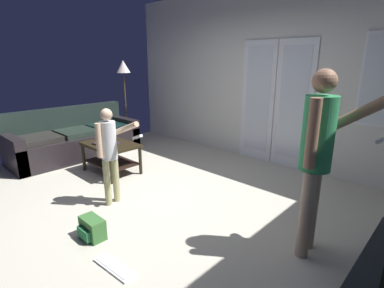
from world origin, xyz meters
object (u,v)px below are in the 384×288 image
at_px(floor_lamp, 124,73).
at_px(loose_keyboard, 114,267).
at_px(coffee_table, 111,151).
at_px(person_child, 110,148).
at_px(laptop_closed, 106,143).
at_px(cup_near_edge, 102,136).
at_px(leather_couch, 75,140).
at_px(backpack, 92,228).
at_px(person_adult, 318,149).

xyz_separation_m(floor_lamp, loose_keyboard, (3.43, -2.52, -1.43)).
bearing_deg(coffee_table, person_child, -31.06).
bearing_deg(laptop_closed, cup_near_edge, 145.18).
xyz_separation_m(leather_couch, laptop_closed, (1.18, -0.05, 0.18)).
height_order(person_child, loose_keyboard, person_child).
distance_m(leather_couch, backpack, 2.84).
bearing_deg(floor_lamp, person_adult, -14.59).
xyz_separation_m(coffee_table, person_child, (0.92, -0.56, 0.37)).
bearing_deg(laptop_closed, loose_keyboard, -44.94).
xyz_separation_m(leather_couch, cup_near_edge, (0.87, 0.06, 0.23)).
height_order(leather_couch, loose_keyboard, leather_couch).
bearing_deg(leather_couch, loose_keyboard, -20.86).
xyz_separation_m(person_child, cup_near_edge, (-1.24, 0.61, -0.18)).
height_order(person_adult, loose_keyboard, person_adult).
distance_m(person_child, floor_lamp, 3.13).
bearing_deg(coffee_table, laptop_closed, -101.27).
bearing_deg(backpack, cup_near_edge, 146.11).
relative_size(leather_couch, backpack, 7.83).
xyz_separation_m(person_adult, backpack, (-1.63, -1.24, -0.88)).
height_order(leather_couch, floor_lamp, floor_lamp).
xyz_separation_m(person_child, laptop_closed, (-0.94, 0.50, -0.23)).
bearing_deg(leather_couch, cup_near_edge, 4.04).
xyz_separation_m(leather_couch, coffee_table, (1.19, 0.01, 0.04)).
height_order(coffee_table, laptop_closed, laptop_closed).
bearing_deg(coffee_table, cup_near_edge, 170.31).
height_order(loose_keyboard, laptop_closed, laptop_closed).
xyz_separation_m(leather_couch, loose_keyboard, (3.15, -1.20, -0.29)).
distance_m(coffee_table, loose_keyboard, 2.33).
xyz_separation_m(coffee_table, floor_lamp, (-1.47, 1.31, 1.10)).
height_order(person_adult, person_child, person_adult).
relative_size(person_adult, backpack, 5.81).
bearing_deg(coffee_table, leather_couch, -179.66).
distance_m(leather_couch, person_adult, 4.30).
height_order(backpack, cup_near_edge, cup_near_edge).
relative_size(floor_lamp, cup_near_edge, 14.98).
bearing_deg(loose_keyboard, backpack, 169.70).
distance_m(person_adult, loose_keyboard, 1.98).
relative_size(person_adult, floor_lamp, 0.97).
bearing_deg(cup_near_edge, coffee_table, -9.69).
xyz_separation_m(laptop_closed, cup_near_edge, (-0.31, 0.11, 0.04)).
relative_size(floor_lamp, backpack, 6.02).
bearing_deg(floor_lamp, loose_keyboard, -36.28).
bearing_deg(floor_lamp, backpack, -39.98).
bearing_deg(backpack, laptop_closed, 143.58).
height_order(person_child, floor_lamp, floor_lamp).
height_order(backpack, laptop_closed, laptop_closed).
height_order(person_adult, cup_near_edge, person_adult).
bearing_deg(floor_lamp, leather_couch, -77.98).
bearing_deg(backpack, person_adult, 37.33).
distance_m(person_adult, person_child, 2.25).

